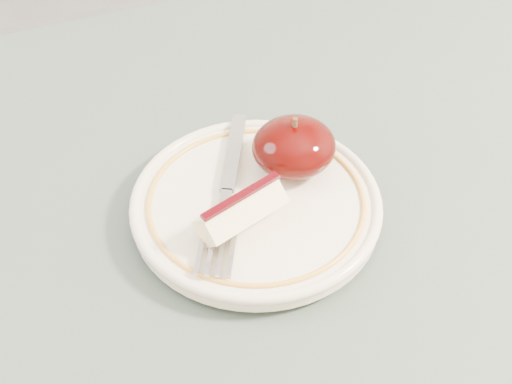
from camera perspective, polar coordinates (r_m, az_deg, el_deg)
name	(u,v)px	position (r m, az deg, el deg)	size (l,w,h in m)	color
table	(335,355)	(0.61, 6.33, -12.80)	(0.90, 0.90, 0.75)	brown
plate	(256,204)	(0.57, 0.00, -1.00)	(0.20, 0.20, 0.02)	beige
apple_half	(294,147)	(0.59, 3.05, 3.64)	(0.07, 0.07, 0.05)	black
apple_wedge	(241,211)	(0.54, -1.17, -1.54)	(0.08, 0.05, 0.03)	#FFEDBB
fork	(227,192)	(0.57, -2.36, 0.00)	(0.10, 0.17, 0.00)	#92959A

